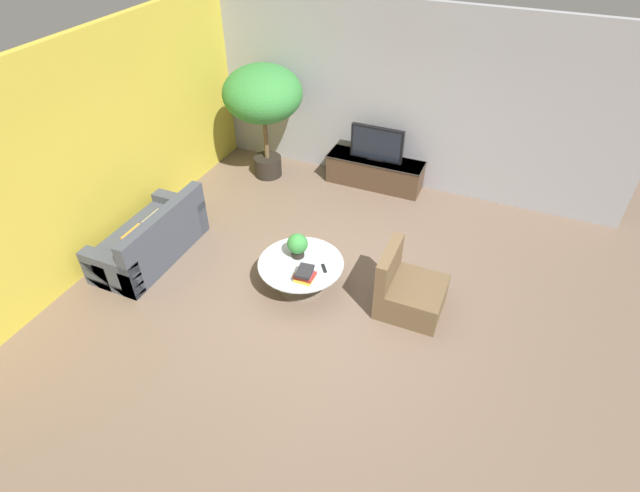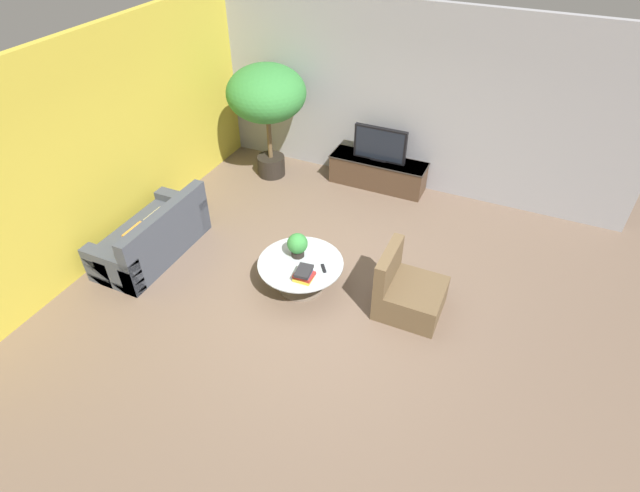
# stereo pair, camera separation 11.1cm
# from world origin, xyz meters

# --- Properties ---
(ground_plane) EXTENTS (24.00, 24.00, 0.00)m
(ground_plane) POSITION_xyz_m (0.00, 0.00, 0.00)
(ground_plane) COLOR brown
(back_wall_stone) EXTENTS (7.40, 0.12, 3.00)m
(back_wall_stone) POSITION_xyz_m (0.00, 3.26, 1.50)
(back_wall_stone) COLOR #939399
(back_wall_stone) RESTS_ON ground
(side_wall_left) EXTENTS (0.12, 7.40, 3.00)m
(side_wall_left) POSITION_xyz_m (-3.26, 0.20, 1.50)
(side_wall_left) COLOR gold
(side_wall_left) RESTS_ON ground
(media_console) EXTENTS (1.68, 0.50, 0.51)m
(media_console) POSITION_xyz_m (-0.24, 2.94, 0.26)
(media_console) COLOR #473323
(media_console) RESTS_ON ground
(television) EXTENTS (0.90, 0.13, 0.58)m
(television) POSITION_xyz_m (-0.24, 2.94, 0.80)
(television) COLOR black
(television) RESTS_ON media_console
(coffee_table) EXTENTS (1.13, 1.13, 0.42)m
(coffee_table) POSITION_xyz_m (-0.31, 0.04, 0.30)
(coffee_table) COLOR #756656
(coffee_table) RESTS_ON ground
(couch_by_wall) EXTENTS (0.84, 1.74, 0.84)m
(couch_by_wall) POSITION_xyz_m (-2.57, -0.20, 0.29)
(couch_by_wall) COLOR #3D424C
(couch_by_wall) RESTS_ON ground
(armchair_wicker) EXTENTS (0.80, 0.76, 0.86)m
(armchair_wicker) POSITION_xyz_m (1.10, 0.23, 0.27)
(armchair_wicker) COLOR brown
(armchair_wicker) RESTS_ON ground
(potted_palm_tall) EXTENTS (1.32, 1.32, 1.99)m
(potted_palm_tall) POSITION_xyz_m (-2.12, 2.51, 1.46)
(potted_palm_tall) COLOR black
(potted_palm_tall) RESTS_ON ground
(potted_plant_tabletop) EXTENTS (0.28, 0.28, 0.34)m
(potted_plant_tabletop) POSITION_xyz_m (-0.41, 0.16, 0.61)
(potted_plant_tabletop) COLOR black
(potted_plant_tabletop) RESTS_ON coffee_table
(book_stack) EXTENTS (0.24, 0.28, 0.15)m
(book_stack) POSITION_xyz_m (-0.13, -0.21, 0.50)
(book_stack) COLOR gold
(book_stack) RESTS_ON coffee_table
(remote_black) EXTENTS (0.13, 0.15, 0.02)m
(remote_black) POSITION_xyz_m (0.02, 0.06, 0.43)
(remote_black) COLOR black
(remote_black) RESTS_ON coffee_table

